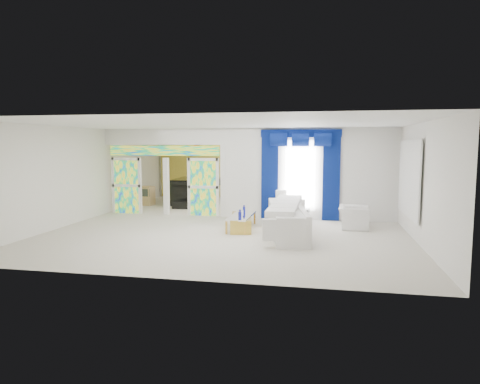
% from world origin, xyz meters
% --- Properties ---
extents(floor, '(12.00, 12.00, 0.00)m').
position_xyz_m(floor, '(0.00, 0.00, 0.00)').
color(floor, '#B7AF9E').
rests_on(floor, ground).
extents(dividing_wall, '(5.70, 0.18, 3.00)m').
position_xyz_m(dividing_wall, '(2.15, 1.00, 1.50)').
color(dividing_wall, white).
rests_on(dividing_wall, ground).
extents(dividing_header, '(4.30, 0.18, 0.55)m').
position_xyz_m(dividing_header, '(-2.85, 1.00, 2.73)').
color(dividing_header, white).
rests_on(dividing_header, dividing_wall).
extents(stained_panel_left, '(0.95, 0.04, 2.00)m').
position_xyz_m(stained_panel_left, '(-4.28, 1.00, 1.00)').
color(stained_panel_left, '#994C3F').
rests_on(stained_panel_left, ground).
extents(stained_panel_right, '(0.95, 0.04, 2.00)m').
position_xyz_m(stained_panel_right, '(-1.42, 1.00, 1.00)').
color(stained_panel_right, '#994C3F').
rests_on(stained_panel_right, ground).
extents(stained_transom, '(4.00, 0.05, 0.35)m').
position_xyz_m(stained_transom, '(-2.85, 1.00, 2.25)').
color(stained_transom, '#994C3F').
rests_on(stained_transom, dividing_header).
extents(window_pane, '(1.00, 0.02, 2.30)m').
position_xyz_m(window_pane, '(1.90, 0.90, 1.45)').
color(window_pane, white).
rests_on(window_pane, dividing_wall).
extents(blue_drape_left, '(0.55, 0.10, 2.80)m').
position_xyz_m(blue_drape_left, '(0.90, 0.87, 1.40)').
color(blue_drape_left, '#030842').
rests_on(blue_drape_left, ground).
extents(blue_drape_right, '(0.55, 0.10, 2.80)m').
position_xyz_m(blue_drape_right, '(2.90, 0.87, 1.40)').
color(blue_drape_right, '#030842').
rests_on(blue_drape_right, ground).
extents(blue_pelmet, '(2.60, 0.12, 0.25)m').
position_xyz_m(blue_pelmet, '(1.90, 0.87, 2.82)').
color(blue_pelmet, '#030842').
rests_on(blue_pelmet, dividing_wall).
extents(wall_mirror, '(0.04, 2.70, 1.90)m').
position_xyz_m(wall_mirror, '(4.94, -1.00, 1.55)').
color(wall_mirror, white).
rests_on(wall_mirror, ground).
extents(gold_curtains, '(9.70, 0.12, 2.90)m').
position_xyz_m(gold_curtains, '(0.00, 5.90, 1.50)').
color(gold_curtains, '#B98A2C').
rests_on(gold_curtains, ground).
extents(white_sofa, '(1.50, 3.99, 0.74)m').
position_xyz_m(white_sofa, '(1.67, -1.38, 0.37)').
color(white_sofa, silver).
rests_on(white_sofa, ground).
extents(coffee_table, '(0.88, 1.83, 0.39)m').
position_xyz_m(coffee_table, '(0.32, -1.08, 0.19)').
color(coffee_table, gold).
rests_on(coffee_table, ground).
extents(console_table, '(1.25, 0.48, 0.41)m').
position_xyz_m(console_table, '(1.61, 0.58, 0.20)').
color(console_table, silver).
rests_on(console_table, ground).
extents(table_lamp, '(0.36, 0.36, 0.58)m').
position_xyz_m(table_lamp, '(1.31, 0.58, 0.70)').
color(table_lamp, white).
rests_on(table_lamp, console_table).
extents(armchair, '(0.94, 1.06, 0.64)m').
position_xyz_m(armchair, '(3.56, -0.35, 0.32)').
color(armchair, silver).
rests_on(armchair, ground).
extents(grand_piano, '(1.68, 2.15, 1.05)m').
position_xyz_m(grand_piano, '(-2.63, 4.01, 0.52)').
color(grand_piano, black).
rests_on(grand_piano, ground).
extents(piano_bench, '(0.84, 0.36, 0.27)m').
position_xyz_m(piano_bench, '(-2.63, 2.41, 0.14)').
color(piano_bench, black).
rests_on(piano_bench, ground).
extents(tv_console, '(0.60, 0.56, 0.77)m').
position_xyz_m(tv_console, '(-4.42, 3.07, 0.39)').
color(tv_console, '#A47D52').
rests_on(tv_console, ground).
extents(chandelier, '(0.60, 0.60, 0.60)m').
position_xyz_m(chandelier, '(-2.30, 3.40, 2.65)').
color(chandelier, gold).
rests_on(chandelier, ceiling).
extents(decanters, '(0.21, 1.15, 0.19)m').
position_xyz_m(decanters, '(0.31, -0.98, 0.47)').
color(decanters, silver).
rests_on(decanters, coffee_table).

